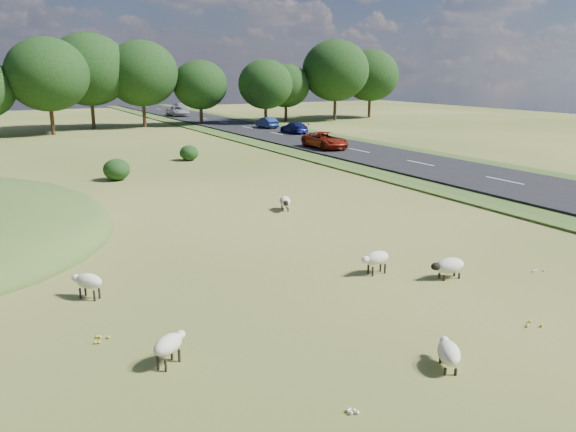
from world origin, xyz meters
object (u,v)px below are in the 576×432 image
at_px(sheep_2, 376,258).
at_px(sheep_4, 88,281).
at_px(car_4, 179,107).
at_px(car_5, 294,128).
at_px(car_1, 325,140).
at_px(sheep_3, 169,344).
at_px(sheep_0, 449,352).
at_px(sheep_1, 285,202).
at_px(car_2, 267,123).
at_px(car_3, 178,111).
at_px(sheep_5, 449,266).

relative_size(sheep_2, sheep_4, 1.07).
distance_m(car_4, car_5, 42.16).
bearing_deg(car_1, sheep_4, -134.26).
distance_m(sheep_2, car_1, 32.06).
distance_m(sheep_2, sheep_3, 8.84).
xyz_separation_m(sheep_0, sheep_2, (2.47, 6.16, 0.16)).
bearing_deg(sheep_3, car_4, 36.96).
height_order(sheep_1, sheep_2, sheep_2).
bearing_deg(sheep_1, sheep_4, -33.63).
relative_size(sheep_0, sheep_3, 1.08).
xyz_separation_m(sheep_2, sheep_4, (-9.42, 2.58, -0.01)).
bearing_deg(car_1, sheep_1, -127.30).
xyz_separation_m(sheep_1, sheep_4, (-11.04, -7.36, 0.12)).
relative_size(car_2, car_3, 0.73).
bearing_deg(sheep_2, car_4, -106.51).
bearing_deg(car_5, sheep_2, 64.73).
xyz_separation_m(car_3, car_5, (3.80, -30.83, -0.12)).
xyz_separation_m(sheep_3, car_3, (23.85, 74.38, 0.43)).
distance_m(sheep_1, sheep_4, 13.27).
height_order(sheep_1, car_3, car_3).
bearing_deg(car_1, sheep_3, -127.69).
distance_m(car_1, car_5, 13.24).
xyz_separation_m(sheep_0, car_5, (21.72, 46.94, 0.44)).
bearing_deg(car_3, sheep_4, -109.81).
distance_m(sheep_4, car_2, 53.47).
height_order(sheep_5, car_3, car_3).
distance_m(sheep_0, car_4, 91.71).
height_order(car_3, car_5, car_3).
relative_size(sheep_2, car_5, 0.28).
height_order(car_1, car_4, car_1).
bearing_deg(car_4, sheep_3, 72.12).
distance_m(sheep_0, sheep_1, 16.61).
xyz_separation_m(car_3, car_4, (3.80, 11.33, -0.06)).
xyz_separation_m(sheep_0, car_4, (21.72, 89.10, 0.51)).
bearing_deg(car_4, sheep_0, 76.30).
xyz_separation_m(sheep_0, sheep_1, (4.09, 16.10, 0.03)).
relative_size(sheep_1, sheep_3, 1.20).
relative_size(sheep_4, car_5, 0.26).
relative_size(sheep_1, sheep_2, 1.11).
bearing_deg(sheep_3, car_2, 26.13).
xyz_separation_m(sheep_4, sheep_5, (11.38, -4.15, -0.11)).
distance_m(sheep_4, car_3, 73.38).
bearing_deg(car_2, car_5, 90.00).
distance_m(sheep_3, car_4, 90.06).
bearing_deg(sheep_3, sheep_2, -16.92).
distance_m(sheep_5, car_3, 74.42).
height_order(sheep_4, car_4, car_4).
distance_m(car_2, car_5, 6.94).
height_order(sheep_2, car_2, car_2).
distance_m(sheep_0, car_3, 79.81).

